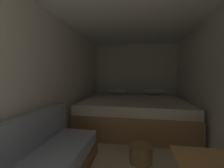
% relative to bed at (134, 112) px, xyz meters
% --- Properties ---
extents(ground_plane, '(6.64, 6.64, 0.00)m').
position_rel_bed_xyz_m(ground_plane, '(0.00, -1.31, -0.34)').
color(ground_plane, beige).
extents(wall_back, '(2.52, 0.05, 2.14)m').
position_rel_bed_xyz_m(wall_back, '(0.00, 1.03, 0.74)').
color(wall_back, silver).
rests_on(wall_back, ground).
extents(wall_left, '(0.05, 4.64, 2.14)m').
position_rel_bed_xyz_m(wall_left, '(-1.23, -1.31, 0.74)').
color(wall_left, silver).
rests_on(wall_left, ground).
extents(ceiling_slab, '(2.52, 4.64, 0.05)m').
position_rel_bed_xyz_m(ceiling_slab, '(0.00, -1.31, 1.83)').
color(ceiling_slab, white).
rests_on(ceiling_slab, wall_left).
extents(bed, '(2.30, 1.95, 0.83)m').
position_rel_bed_xyz_m(bed, '(0.00, 0.00, 0.00)').
color(bed, '#9E7247').
rests_on(bed, ground).
extents(wicker_basket, '(0.32, 0.32, 0.24)m').
position_rel_bed_xyz_m(wicker_basket, '(0.14, -1.43, -0.21)').
color(wicker_basket, olive).
rests_on(wicker_basket, ground).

